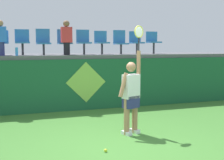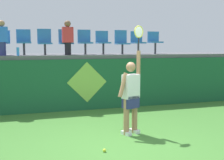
% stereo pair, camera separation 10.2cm
% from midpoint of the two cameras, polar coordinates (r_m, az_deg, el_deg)
% --- Properties ---
extents(ground_plane, '(40.00, 40.00, 0.00)m').
position_cam_midpoint_polar(ground_plane, '(6.21, 1.73, -12.54)').
color(ground_plane, '#3D752D').
extents(court_back_wall, '(12.87, 0.20, 1.60)m').
position_cam_midpoint_polar(court_back_wall, '(9.55, -5.74, -0.86)').
color(court_back_wall, '#195633').
rests_on(court_back_wall, ground_plane).
extents(spectator_platform, '(12.87, 2.45, 0.12)m').
position_cam_midpoint_polar(spectator_platform, '(10.63, -7.12, 4.54)').
color(spectator_platform, '#56565B').
rests_on(spectator_platform, court_back_wall).
extents(tennis_player, '(0.71, 0.38, 2.48)m').
position_cam_midpoint_polar(tennis_player, '(6.89, 4.01, -2.64)').
color(tennis_player, white).
rests_on(tennis_player, ground_plane).
extents(tennis_ball, '(0.07, 0.07, 0.07)m').
position_cam_midpoint_polar(tennis_ball, '(5.93, -0.94, -13.12)').
color(tennis_ball, '#D1E533').
rests_on(tennis_ball, ground_plane).
extents(water_bottle, '(0.08, 0.08, 0.25)m').
position_cam_midpoint_polar(water_bottle, '(9.36, -17.02, 5.16)').
color(water_bottle, '#338CE5').
rests_on(water_bottle, spectator_platform).
extents(stadium_chair_1, '(0.44, 0.42, 0.77)m').
position_cam_midpoint_polar(stadium_chair_1, '(9.99, -19.65, 6.94)').
color(stadium_chair_1, '#38383D').
rests_on(stadium_chair_1, spectator_platform).
extents(stadium_chair_2, '(0.44, 0.42, 0.81)m').
position_cam_midpoint_polar(stadium_chair_2, '(9.99, -16.03, 7.17)').
color(stadium_chair_2, '#38383D').
rests_on(stadium_chair_2, spectator_platform).
extents(stadium_chair_3, '(0.44, 0.42, 0.84)m').
position_cam_midpoint_polar(stadium_chair_3, '(10.04, -12.31, 7.24)').
color(stadium_chair_3, '#38383D').
rests_on(stadium_chair_3, spectator_platform).
extents(stadium_chair_4, '(0.44, 0.42, 0.83)m').
position_cam_midpoint_polar(stadium_chair_4, '(10.13, -8.42, 7.32)').
color(stadium_chair_4, '#38383D').
rests_on(stadium_chair_4, spectator_platform).
extents(stadium_chair_5, '(0.44, 0.42, 0.83)m').
position_cam_midpoint_polar(stadium_chair_5, '(10.25, -4.86, 7.40)').
color(stadium_chair_5, '#38383D').
rests_on(stadium_chair_5, spectator_platform).
extents(stadium_chair_6, '(0.44, 0.42, 0.80)m').
position_cam_midpoint_polar(stadium_chair_6, '(10.41, -1.47, 7.37)').
color(stadium_chair_6, '#38383D').
rests_on(stadium_chair_6, spectator_platform).
extents(stadium_chair_7, '(0.44, 0.42, 0.83)m').
position_cam_midpoint_polar(stadium_chair_7, '(10.63, 2.11, 7.32)').
color(stadium_chair_7, '#38383D').
rests_on(stadium_chair_7, spectator_platform).
extents(stadium_chair_8, '(0.44, 0.42, 0.80)m').
position_cam_midpoint_polar(stadium_chair_8, '(10.84, 5.13, 7.33)').
color(stadium_chair_8, '#38383D').
rests_on(stadium_chair_8, spectator_platform).
extents(stadium_chair_9, '(0.44, 0.42, 0.80)m').
position_cam_midpoint_polar(stadium_chair_9, '(11.11, 8.29, 7.32)').
color(stadium_chair_9, '#38383D').
rests_on(stadium_chair_9, spectator_platform).
extents(spectator_0, '(0.34, 0.20, 1.04)m').
position_cam_midpoint_polar(spectator_0, '(9.57, -19.75, 7.58)').
color(spectator_0, navy).
rests_on(spectator_0, spectator_platform).
extents(spectator_1, '(0.34, 0.20, 1.08)m').
position_cam_midpoint_polar(spectator_1, '(9.74, -8.05, 8.04)').
color(spectator_1, black).
rests_on(spectator_1, spectator_platform).
extents(wall_signage_mount, '(1.27, 0.01, 1.52)m').
position_cam_midpoint_polar(wall_signage_mount, '(9.63, -4.37, -5.62)').
color(wall_signage_mount, '#195633').
rests_on(wall_signage_mount, ground_plane).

